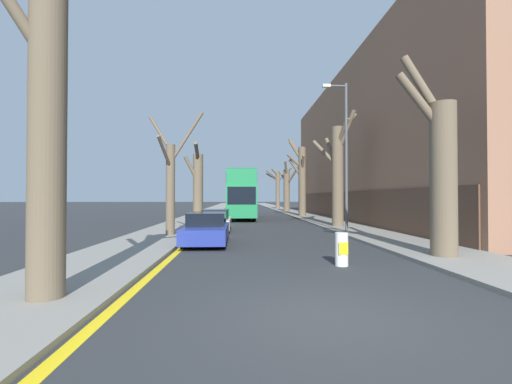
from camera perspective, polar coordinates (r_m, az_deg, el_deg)
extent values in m
plane|color=#2B2D30|center=(6.23, 11.96, -19.90)|extent=(300.00, 300.00, 0.00)
cube|color=gray|center=(55.88, -7.08, -2.91)|extent=(3.30, 120.00, 0.12)
cube|color=gray|center=(56.18, 4.44, -2.91)|extent=(3.30, 120.00, 0.12)
cube|color=#93664C|center=(33.10, 21.93, 6.96)|extent=(10.00, 36.29, 13.04)
cube|color=brown|center=(31.03, 13.53, -2.32)|extent=(0.12, 35.57, 2.50)
cube|color=yellow|center=(55.78, -5.20, -2.98)|extent=(0.24, 120.00, 0.01)
cylinder|color=brown|center=(7.85, -31.39, 11.78)|extent=(0.67, 0.67, 7.47)
cylinder|color=brown|center=(9.07, -31.88, 25.36)|extent=(0.93, 1.08, 1.95)
cylinder|color=brown|center=(18.06, -14.08, 0.22)|extent=(0.46, 0.46, 4.75)
cylinder|color=brown|center=(17.44, -14.99, 6.37)|extent=(0.43, 1.72, 1.48)
cylinder|color=brown|center=(18.66, -15.66, 9.32)|extent=(1.32, 0.59, 1.91)
cylinder|color=brown|center=(18.24, -11.50, 8.91)|extent=(1.75, 0.28, 2.71)
cylinder|color=brown|center=(30.88, -9.64, 0.79)|extent=(0.90, 0.90, 5.87)
cylinder|color=brown|center=(30.79, -10.68, 3.75)|extent=(1.46, 0.91, 2.34)
cylinder|color=brown|center=(30.15, -9.83, 6.68)|extent=(0.33, 2.15, 1.44)
cylinder|color=brown|center=(31.45, -9.69, 3.58)|extent=(0.53, 1.27, 1.73)
cylinder|color=brown|center=(12.79, 28.76, 1.65)|extent=(0.82, 0.82, 5.15)
cylinder|color=brown|center=(13.29, 26.06, 15.25)|extent=(1.37, 0.95, 2.42)
cylinder|color=brown|center=(14.02, 27.60, 10.58)|extent=(0.90, 2.21, 2.58)
cylinder|color=brown|center=(12.92, 25.76, 13.21)|extent=(1.64, 0.55, 2.12)
cylinder|color=brown|center=(23.52, 13.45, 2.42)|extent=(0.76, 0.76, 6.76)
cylinder|color=brown|center=(23.48, 14.73, 9.63)|extent=(1.14, 1.42, 2.76)
cylinder|color=brown|center=(24.54, 12.52, 6.32)|extent=(0.55, 2.11, 2.45)
cylinder|color=brown|center=(24.65, 14.85, 10.83)|extent=(1.81, 1.21, 1.80)
cylinder|color=brown|center=(23.38, 14.22, 9.59)|extent=(0.65, 1.42, 1.77)
cylinder|color=brown|center=(24.19, 11.48, 6.28)|extent=(1.62, 1.74, 2.08)
cylinder|color=brown|center=(35.89, 7.69, 1.67)|extent=(0.76, 0.76, 7.27)
cylinder|color=brown|center=(36.60, 6.63, 7.25)|extent=(1.52, 1.31, 2.26)
cylinder|color=brown|center=(35.51, 7.80, 4.76)|extent=(0.33, 1.28, 1.67)
cylinder|color=brown|center=(36.11, 6.65, 3.87)|extent=(1.54, 0.81, 2.06)
cylinder|color=brown|center=(35.99, 6.49, 5.12)|extent=(1.70, 0.41, 1.61)
cylinder|color=brown|center=(36.28, 6.66, 6.74)|extent=(1.53, 0.75, 2.26)
cylinder|color=brown|center=(47.69, 5.13, 0.20)|extent=(0.87, 0.87, 5.89)
cylinder|color=brown|center=(47.17, 5.02, 3.83)|extent=(0.72, 1.63, 2.25)
cylinder|color=brown|center=(48.38, 5.29, 3.15)|extent=(0.81, 1.43, 1.59)
cylinder|color=brown|center=(46.93, 6.18, 2.84)|extent=(1.86, 2.30, 2.77)
cylinder|color=brown|center=(49.06, 4.51, 2.60)|extent=(1.01, 2.92, 1.98)
cylinder|color=brown|center=(59.18, 3.64, 0.24)|extent=(0.69, 0.69, 6.40)
cylinder|color=brown|center=(58.93, 4.78, 2.89)|extent=(2.51, 1.32, 2.51)
cylinder|color=brown|center=(58.79, 2.69, 2.88)|extent=(2.25, 1.08, 1.67)
cylinder|color=brown|center=(59.17, 2.67, 2.52)|extent=(2.12, 0.24, 1.41)
cylinder|color=brown|center=(59.80, 3.64, 2.01)|extent=(0.41, 1.33, 1.82)
cylinder|color=brown|center=(58.85, 3.12, 3.32)|extent=(1.42, 1.12, 1.30)
cube|color=#1E7F47|center=(32.87, -2.48, -1.54)|extent=(2.53, 11.07, 2.62)
cube|color=#1E7F47|center=(32.91, -2.48, 1.90)|extent=(2.48, 10.85, 1.33)
cube|color=#1A6C3C|center=(32.95, -2.48, 3.15)|extent=(2.48, 10.85, 0.12)
cube|color=black|center=(32.87, -2.48, -0.66)|extent=(2.56, 9.75, 1.36)
cube|color=black|center=(32.91, -2.48, 2.01)|extent=(2.56, 9.75, 1.01)
cube|color=black|center=(27.35, -2.41, -0.61)|extent=(2.28, 0.06, 1.43)
cylinder|color=black|center=(29.60, -4.57, -3.84)|extent=(0.30, 1.03, 1.03)
cylinder|color=black|center=(29.61, -0.31, -3.84)|extent=(0.30, 1.03, 1.03)
cylinder|color=black|center=(36.01, -4.26, -3.31)|extent=(0.30, 1.03, 1.03)
cylinder|color=black|center=(36.02, -0.77, -3.31)|extent=(0.30, 1.03, 1.03)
cube|color=navy|center=(15.21, -8.21, -6.72)|extent=(1.81, 4.48, 0.61)
cube|color=black|center=(15.42, -8.11, -4.44)|extent=(1.60, 2.33, 0.56)
cylinder|color=black|center=(14.00, -12.02, -7.91)|extent=(0.20, 0.63, 0.63)
cylinder|color=black|center=(13.84, -5.42, -8.01)|extent=(0.20, 0.63, 0.63)
cylinder|color=black|center=(16.64, -10.53, -6.79)|extent=(0.20, 0.63, 0.63)
cylinder|color=black|center=(16.51, -5.00, -6.86)|extent=(0.20, 0.63, 0.63)
cube|color=silver|center=(20.90, -6.74, -5.20)|extent=(1.77, 4.25, 0.56)
cube|color=black|center=(21.12, -6.69, -3.66)|extent=(1.56, 2.21, 0.53)
cylinder|color=black|center=(19.71, -9.25, -5.81)|extent=(0.20, 0.68, 0.68)
cylinder|color=black|center=(19.60, -4.72, -5.84)|extent=(0.20, 0.68, 0.68)
cylinder|color=black|center=(22.24, -8.52, -5.25)|extent=(0.20, 0.68, 0.68)
cylinder|color=black|center=(22.14, -4.50, -5.28)|extent=(0.20, 0.68, 0.68)
cylinder|color=#4C4F54|center=(19.73, 14.82, 5.43)|extent=(0.16, 0.16, 8.39)
cylinder|color=#4C4F54|center=(20.42, 13.23, 16.83)|extent=(1.10, 0.11, 0.11)
cube|color=beige|center=(20.28, 11.67, 16.95)|extent=(0.44, 0.20, 0.16)
cylinder|color=white|center=(10.58, 14.07, -9.23)|extent=(0.38, 0.38, 0.98)
cube|color=yellow|center=(10.39, 14.39, -9.11)|extent=(0.27, 0.01, 0.35)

